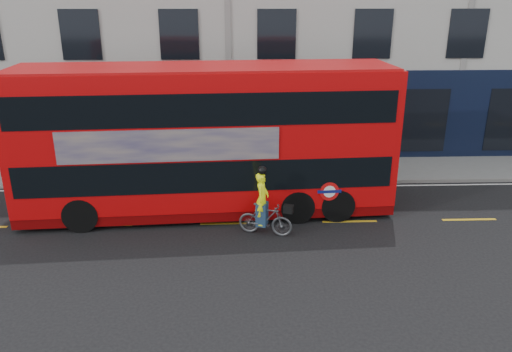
{
  "coord_description": "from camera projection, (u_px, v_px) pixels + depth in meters",
  "views": [
    {
      "loc": [
        0.37,
        -13.29,
        7.01
      ],
      "look_at": [
        0.9,
        1.24,
        1.73
      ],
      "focal_mm": 35.0,
      "sensor_mm": 36.0,
      "label": 1
    }
  ],
  "objects": [
    {
      "name": "kerb",
      "position": [
        229.0,
        184.0,
        19.53
      ],
      "size": [
        60.0,
        0.12,
        0.13
      ],
      "primitive_type": "cube",
      "color": "slate",
      "rests_on": "ground"
    },
    {
      "name": "pavement",
      "position": [
        230.0,
        171.0,
        20.94
      ],
      "size": [
        60.0,
        3.0,
        0.12
      ],
      "primitive_type": "cube",
      "color": "gray",
      "rests_on": "ground"
    },
    {
      "name": "lane_dashes",
      "position": [
        228.0,
        223.0,
        16.27
      ],
      "size": [
        58.0,
        0.12,
        0.01
      ],
      "primitive_type": null,
      "color": "gold",
      "rests_on": "ground"
    },
    {
      "name": "road_edge_line",
      "position": [
        229.0,
        188.0,
        19.27
      ],
      "size": [
        58.0,
        0.1,
        0.01
      ],
      "primitive_type": "cube",
      "color": "silver",
      "rests_on": "ground"
    },
    {
      "name": "ground",
      "position": [
        227.0,
        245.0,
        14.86
      ],
      "size": [
        120.0,
        120.0,
        0.0
      ],
      "primitive_type": "plane",
      "color": "black",
      "rests_on": "ground"
    },
    {
      "name": "cyclist",
      "position": [
        264.0,
        212.0,
        15.28
      ],
      "size": [
        1.77,
        0.97,
        2.24
      ],
      "rotation": [
        0.0,
        0.0,
        -0.3
      ],
      "color": "#4C4E52",
      "rests_on": "ground"
    },
    {
      "name": "bus",
      "position": [
        208.0,
        140.0,
        16.42
      ],
      "size": [
        12.38,
        3.48,
        4.94
      ],
      "rotation": [
        0.0,
        0.0,
        0.06
      ],
      "color": "#C50709",
      "rests_on": "ground"
    }
  ]
}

